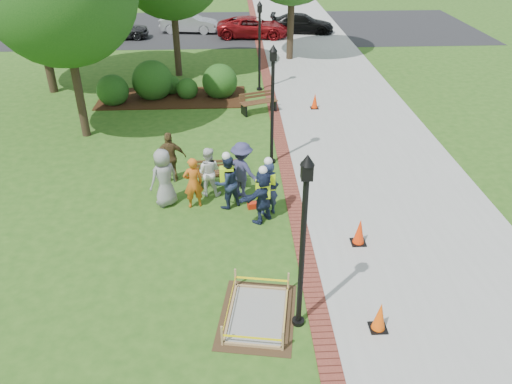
{
  "coord_description": "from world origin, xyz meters",
  "views": [
    {
      "loc": [
        -0.11,
        -11.18,
        8.32
      ],
      "look_at": [
        0.5,
        1.2,
        1.0
      ],
      "focal_mm": 35.0,
      "sensor_mm": 36.0,
      "label": 1
    }
  ],
  "objects_px": {
    "bench_near": "(221,178)",
    "cone_front": "(380,317)",
    "wet_concrete_pad": "(257,308)",
    "lamp_near": "(303,233)",
    "hivis_worker_a": "(263,194)",
    "hivis_worker_c": "(227,180)",
    "hivis_worker_b": "(268,186)"
  },
  "relations": [
    {
      "from": "hivis_worker_a",
      "to": "bench_near",
      "type": "bearing_deg",
      "value": 120.57
    },
    {
      "from": "lamp_near",
      "to": "hivis_worker_a",
      "type": "distance_m",
      "value": 4.54
    },
    {
      "from": "hivis_worker_a",
      "to": "cone_front",
      "type": "bearing_deg",
      "value": -62.85
    },
    {
      "from": "lamp_near",
      "to": "hivis_worker_b",
      "type": "bearing_deg",
      "value": 94.66
    },
    {
      "from": "wet_concrete_pad",
      "to": "hivis_worker_a",
      "type": "height_order",
      "value": "hivis_worker_a"
    },
    {
      "from": "cone_front",
      "to": "hivis_worker_b",
      "type": "bearing_deg",
      "value": 113.58
    },
    {
      "from": "cone_front",
      "to": "bench_near",
      "type": "bearing_deg",
      "value": 118.28
    },
    {
      "from": "lamp_near",
      "to": "hivis_worker_c",
      "type": "distance_m",
      "value": 5.52
    },
    {
      "from": "wet_concrete_pad",
      "to": "cone_front",
      "type": "distance_m",
      "value": 2.73
    },
    {
      "from": "hivis_worker_c",
      "to": "hivis_worker_a",
      "type": "bearing_deg",
      "value": -38.58
    },
    {
      "from": "hivis_worker_c",
      "to": "bench_near",
      "type": "bearing_deg",
      "value": 99.93
    },
    {
      "from": "hivis_worker_a",
      "to": "hivis_worker_b",
      "type": "distance_m",
      "value": 0.42
    },
    {
      "from": "hivis_worker_a",
      "to": "hivis_worker_c",
      "type": "bearing_deg",
      "value": 141.42
    },
    {
      "from": "wet_concrete_pad",
      "to": "lamp_near",
      "type": "distance_m",
      "value": 2.44
    },
    {
      "from": "wet_concrete_pad",
      "to": "hivis_worker_b",
      "type": "relative_size",
      "value": 1.34
    },
    {
      "from": "lamp_near",
      "to": "hivis_worker_c",
      "type": "bearing_deg",
      "value": 107.48
    },
    {
      "from": "wet_concrete_pad",
      "to": "hivis_worker_c",
      "type": "bearing_deg",
      "value": 98.04
    },
    {
      "from": "bench_near",
      "to": "hivis_worker_a",
      "type": "bearing_deg",
      "value": -59.43
    },
    {
      "from": "cone_front",
      "to": "lamp_near",
      "type": "relative_size",
      "value": 0.18
    },
    {
      "from": "hivis_worker_b",
      "to": "lamp_near",
      "type": "bearing_deg",
      "value": -85.34
    },
    {
      "from": "wet_concrete_pad",
      "to": "cone_front",
      "type": "xyz_separation_m",
      "value": [
        2.67,
        -0.53,
        0.13
      ]
    },
    {
      "from": "bench_near",
      "to": "cone_front",
      "type": "height_order",
      "value": "bench_near"
    },
    {
      "from": "hivis_worker_b",
      "to": "hivis_worker_c",
      "type": "relative_size",
      "value": 1.01
    },
    {
      "from": "hivis_worker_b",
      "to": "hivis_worker_c",
      "type": "distance_m",
      "value": 1.3
    },
    {
      "from": "wet_concrete_pad",
      "to": "hivis_worker_b",
      "type": "bearing_deg",
      "value": 82.94
    },
    {
      "from": "wet_concrete_pad",
      "to": "cone_front",
      "type": "relative_size",
      "value": 3.33
    },
    {
      "from": "hivis_worker_a",
      "to": "hivis_worker_c",
      "type": "relative_size",
      "value": 0.97
    },
    {
      "from": "cone_front",
      "to": "hivis_worker_c",
      "type": "relative_size",
      "value": 0.41
    },
    {
      "from": "wet_concrete_pad",
      "to": "hivis_worker_a",
      "type": "distance_m",
      "value": 4.04
    },
    {
      "from": "bench_near",
      "to": "cone_front",
      "type": "relative_size",
      "value": 2.06
    },
    {
      "from": "hivis_worker_b",
      "to": "hivis_worker_c",
      "type": "height_order",
      "value": "hivis_worker_b"
    },
    {
      "from": "wet_concrete_pad",
      "to": "hivis_worker_a",
      "type": "relative_size",
      "value": 1.4
    }
  ]
}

